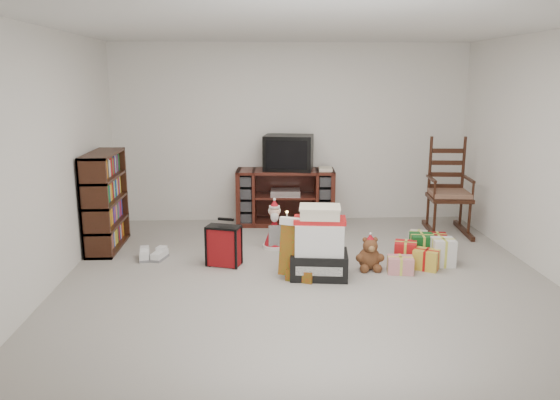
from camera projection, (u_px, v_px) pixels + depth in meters
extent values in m
cube|color=#AEA89F|center=(307.00, 281.00, 5.57)|extent=(5.00, 5.00, 0.01)
cube|color=silver|center=(310.00, 25.00, 5.01)|extent=(5.00, 5.00, 0.01)
cube|color=white|center=(291.00, 133.00, 7.72)|extent=(5.00, 0.01, 2.50)
cube|color=white|center=(355.00, 231.00, 2.85)|extent=(5.00, 0.01, 2.50)
cube|color=white|center=(46.00, 162.00, 5.17)|extent=(0.01, 5.00, 2.50)
cube|color=white|center=(559.00, 158.00, 5.41)|extent=(0.01, 5.00, 2.50)
cube|color=#471914|center=(285.00, 197.00, 7.65)|extent=(1.38, 0.56, 0.77)
cube|color=silver|center=(285.00, 192.00, 7.60)|extent=(0.42, 0.31, 0.08)
cube|color=#35160E|center=(105.00, 201.00, 6.53)|extent=(0.32, 0.96, 1.17)
cube|color=#35160E|center=(449.00, 198.00, 7.20)|extent=(0.57, 0.55, 0.05)
cube|color=#966A51|center=(449.00, 193.00, 7.18)|extent=(0.53, 0.51, 0.06)
cube|color=#35160E|center=(445.00, 163.00, 7.33)|extent=(0.45, 0.10, 0.81)
cube|color=#35160E|center=(447.00, 230.00, 7.30)|extent=(0.60, 0.91, 0.06)
cube|color=black|center=(319.00, 264.00, 5.67)|extent=(0.63, 0.49, 0.26)
cube|color=white|center=(319.00, 237.00, 5.60)|extent=(0.53, 0.43, 0.32)
cube|color=red|center=(320.00, 220.00, 5.56)|extent=(0.56, 0.34, 0.05)
cube|color=beige|center=(320.00, 213.00, 5.55)|extent=(0.43, 0.35, 0.10)
cube|color=maroon|center=(224.00, 246.00, 5.97)|extent=(0.38, 0.28, 0.45)
cube|color=black|center=(224.00, 219.00, 5.99)|extent=(0.18, 0.08, 0.03)
ellipsoid|color=brown|center=(369.00, 258.00, 5.89)|extent=(0.24, 0.20, 0.25)
sphere|color=brown|center=(370.00, 246.00, 5.83)|extent=(0.16, 0.16, 0.16)
cone|color=#B3131E|center=(325.00, 244.00, 6.13)|extent=(0.28, 0.28, 0.39)
sphere|color=beige|center=(325.00, 223.00, 6.07)|extent=(0.13, 0.13, 0.13)
cone|color=#B3131E|center=(325.00, 214.00, 6.05)|extent=(0.12, 0.12, 0.10)
cylinder|color=silver|center=(339.00, 229.00, 5.98)|extent=(0.02, 0.02, 0.12)
cone|color=#B3131E|center=(274.00, 232.00, 6.61)|extent=(0.28, 0.28, 0.40)
sphere|color=beige|center=(274.00, 212.00, 6.56)|extent=(0.14, 0.14, 0.14)
cone|color=#B3131E|center=(274.00, 203.00, 6.54)|extent=(0.12, 0.12, 0.10)
cylinder|color=silver|center=(287.00, 217.00, 6.47)|extent=(0.02, 0.02, 0.12)
cube|color=white|center=(145.00, 255.00, 6.21)|extent=(0.15, 0.28, 0.09)
cube|color=white|center=(160.00, 255.00, 6.22)|extent=(0.18, 0.29, 0.09)
cube|color=red|center=(407.00, 255.00, 6.02)|extent=(0.23, 0.23, 0.23)
cube|color=#175D25|center=(417.00, 248.00, 6.24)|extent=(0.23, 0.23, 0.23)
cube|color=gold|center=(431.00, 259.00, 5.90)|extent=(0.23, 0.23, 0.23)
cube|color=silver|center=(411.00, 264.00, 5.71)|extent=(0.23, 0.23, 0.23)
cube|color=white|center=(442.00, 253.00, 6.08)|extent=(0.23, 0.23, 0.23)
cube|color=maroon|center=(428.00, 243.00, 6.43)|extent=(0.23, 0.23, 0.23)
cube|color=beige|center=(408.00, 243.00, 6.46)|extent=(0.23, 0.23, 0.23)
cube|color=black|center=(289.00, 153.00, 7.51)|extent=(0.73, 0.57, 0.48)
cube|color=black|center=(290.00, 155.00, 7.28)|extent=(0.55, 0.12, 0.38)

